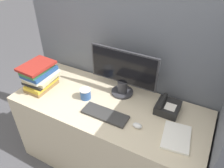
{
  "coord_description": "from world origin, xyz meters",
  "views": [
    {
      "loc": [
        0.68,
        -0.87,
        1.99
      ],
      "look_at": [
        0.02,
        0.38,
        0.97
      ],
      "focal_mm": 35.0,
      "sensor_mm": 36.0,
      "label": 1
    }
  ],
  "objects_px": {
    "mouse": "(137,126)",
    "coffee_cup": "(85,94)",
    "keyboard": "(105,114)",
    "book_stack": "(40,76)",
    "desk_telephone": "(167,107)",
    "monitor": "(123,74)"
  },
  "relations": [
    {
      "from": "coffee_cup",
      "to": "desk_telephone",
      "type": "relative_size",
      "value": 0.49
    },
    {
      "from": "keyboard",
      "to": "mouse",
      "type": "xyz_separation_m",
      "value": [
        0.27,
        0.0,
        0.01
      ]
    },
    {
      "from": "book_stack",
      "to": "desk_telephone",
      "type": "height_order",
      "value": "book_stack"
    },
    {
      "from": "keyboard",
      "to": "desk_telephone",
      "type": "distance_m",
      "value": 0.5
    },
    {
      "from": "monitor",
      "to": "keyboard",
      "type": "distance_m",
      "value": 0.38
    },
    {
      "from": "keyboard",
      "to": "mouse",
      "type": "height_order",
      "value": "mouse"
    },
    {
      "from": "keyboard",
      "to": "coffee_cup",
      "type": "xyz_separation_m",
      "value": [
        -0.26,
        0.11,
        0.04
      ]
    },
    {
      "from": "keyboard",
      "to": "book_stack",
      "type": "relative_size",
      "value": 1.16
    },
    {
      "from": "monitor",
      "to": "keyboard",
      "type": "height_order",
      "value": "monitor"
    },
    {
      "from": "monitor",
      "to": "coffee_cup",
      "type": "relative_size",
      "value": 6.23
    },
    {
      "from": "book_stack",
      "to": "desk_telephone",
      "type": "distance_m",
      "value": 1.15
    },
    {
      "from": "keyboard",
      "to": "book_stack",
      "type": "bearing_deg",
      "value": 175.46
    },
    {
      "from": "mouse",
      "to": "monitor",
      "type": "bearing_deg",
      "value": 130.88
    },
    {
      "from": "keyboard",
      "to": "desk_telephone",
      "type": "relative_size",
      "value": 1.91
    },
    {
      "from": "coffee_cup",
      "to": "desk_telephone",
      "type": "height_order",
      "value": "desk_telephone"
    },
    {
      "from": "mouse",
      "to": "coffee_cup",
      "type": "distance_m",
      "value": 0.54
    },
    {
      "from": "mouse",
      "to": "coffee_cup",
      "type": "xyz_separation_m",
      "value": [
        -0.53,
        0.11,
        0.03
      ]
    },
    {
      "from": "book_stack",
      "to": "keyboard",
      "type": "bearing_deg",
      "value": -4.54
    },
    {
      "from": "monitor",
      "to": "coffee_cup",
      "type": "bearing_deg",
      "value": -139.17
    },
    {
      "from": "monitor",
      "to": "book_stack",
      "type": "distance_m",
      "value": 0.76
    },
    {
      "from": "mouse",
      "to": "coffee_cup",
      "type": "height_order",
      "value": "coffee_cup"
    },
    {
      "from": "monitor",
      "to": "desk_telephone",
      "type": "height_order",
      "value": "monitor"
    }
  ]
}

